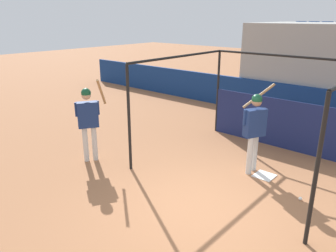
# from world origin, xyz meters

# --- Properties ---
(ground_plane) EXTENTS (60.00, 60.00, 0.00)m
(ground_plane) POSITION_xyz_m (0.00, 0.00, 0.00)
(ground_plane) COLOR #9E6642
(outfield_wall) EXTENTS (24.00, 0.12, 1.22)m
(outfield_wall) POSITION_xyz_m (0.00, 6.89, 0.61)
(outfield_wall) COLOR navy
(outfield_wall) RESTS_ON ground
(batting_cage) EXTENTS (4.24, 3.78, 2.56)m
(batting_cage) POSITION_xyz_m (-0.24, 3.43, 1.12)
(batting_cage) COLOR black
(batting_cage) RESTS_ON ground
(home_plate) EXTENTS (0.44, 0.44, 0.02)m
(home_plate) POSITION_xyz_m (0.28, 2.06, 0.01)
(home_plate) COLOR white
(home_plate) RESTS_ON ground
(player_batter) EXTENTS (0.62, 1.00, 2.04)m
(player_batter) POSITION_xyz_m (-0.07, 2.07, 1.16)
(player_batter) COLOR silver
(player_batter) RESTS_ON ground
(player_waiting) EXTENTS (0.58, 0.82, 2.12)m
(player_waiting) POSITION_xyz_m (-3.45, -0.05, 1.16)
(player_waiting) COLOR silver
(player_waiting) RESTS_ON ground
(baseball) EXTENTS (0.07, 0.07, 0.07)m
(baseball) POSITION_xyz_m (1.30, 1.55, 0.04)
(baseball) COLOR white
(baseball) RESTS_ON ground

